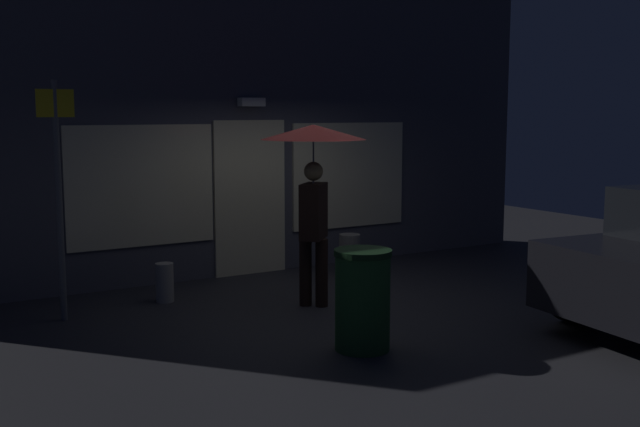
{
  "coord_description": "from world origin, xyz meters",
  "views": [
    {
      "loc": [
        -4.79,
        -7.56,
        2.32
      ],
      "look_at": [
        -0.09,
        0.12,
        1.11
      ],
      "focal_mm": 42.88,
      "sensor_mm": 36.0,
      "label": 1
    }
  ],
  "objects": [
    {
      "name": "person_with_umbrella",
      "position": [
        -0.18,
        0.12,
        1.74
      ],
      "size": [
        1.24,
        1.24,
        2.17
      ],
      "rotation": [
        0.0,
        0.0,
        0.78
      ],
      "color": "black",
      "rests_on": "ground"
    },
    {
      "name": "street_sign_post",
      "position": [
        -2.89,
        1.03,
        1.5
      ],
      "size": [
        0.4,
        0.07,
        2.66
      ],
      "color": "#595B60",
      "rests_on": "ground"
    },
    {
      "name": "trash_bin",
      "position": [
        -0.65,
        -1.58,
        0.5
      ],
      "size": [
        0.56,
        0.56,
        1.0
      ],
      "color": "#1E4C23",
      "rests_on": "ground"
    },
    {
      "name": "ground_plane",
      "position": [
        0.0,
        0.0,
        0.0
      ],
      "size": [
        18.0,
        18.0,
        0.0
      ],
      "primitive_type": "plane",
      "color": "#2D2D33"
    },
    {
      "name": "building_facade",
      "position": [
        0.0,
        2.35,
        2.12
      ],
      "size": [
        10.05,
        0.48,
        4.29
      ],
      "color": "#4C4C56",
      "rests_on": "ground"
    },
    {
      "name": "sidewalk_bollard_2",
      "position": [
        -1.64,
        1.24,
        0.24
      ],
      "size": [
        0.22,
        0.22,
        0.48
      ],
      "primitive_type": "cylinder",
      "color": "#9E998E",
      "rests_on": "ground"
    },
    {
      "name": "sidewalk_bollard",
      "position": [
        1.09,
        1.26,
        0.3
      ],
      "size": [
        0.3,
        0.3,
        0.61
      ],
      "primitive_type": "cylinder",
      "color": "slate",
      "rests_on": "ground"
    }
  ]
}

